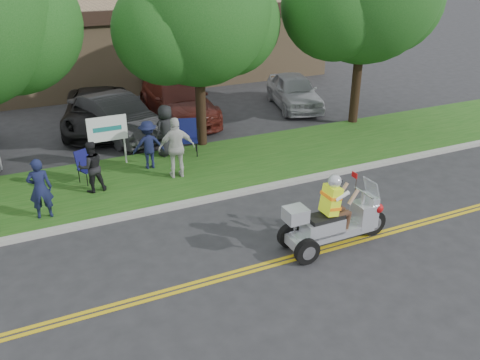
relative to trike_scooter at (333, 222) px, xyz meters
name	(u,v)px	position (x,y,z in m)	size (l,w,h in m)	color
ground	(291,245)	(-0.85, 0.41, -0.65)	(120.00, 120.00, 0.00)	#28282B
centerline_near	(304,257)	(-0.85, -0.17, -0.65)	(60.00, 0.10, 0.01)	gold
centerline_far	(300,254)	(-0.85, -0.01, -0.65)	(60.00, 0.10, 0.01)	gold
curb	(238,193)	(-0.85, 3.46, -0.59)	(60.00, 0.25, 0.12)	#A8A89E
grass_verge	(210,167)	(-0.85, 5.61, -0.60)	(60.00, 4.00, 0.10)	#1C5115
commercial_building	(148,39)	(1.15, 19.39, 1.36)	(18.00, 8.20, 4.00)	#9E7F5B
tree_mid	(199,19)	(-0.30, 7.64, 3.78)	(5.88, 4.80, 7.05)	#332114
business_sign	(107,131)	(-3.75, 7.01, 0.60)	(1.25, 0.06, 1.75)	silver
trike_scooter	(333,222)	(0.00, 0.00, 0.00)	(2.85, 0.95, 1.87)	black
lawn_chair_a	(188,135)	(-1.11, 6.94, 0.12)	(0.79, 0.81, 1.20)	black
lawn_chair_b	(86,164)	(-4.66, 6.07, 0.00)	(0.69, 0.70, 0.98)	black
spectator_adult_left	(40,188)	(-6.09, 4.25, 0.27)	(0.60, 0.39, 1.64)	#161C3F
spectator_adult_mid	(91,167)	(-4.62, 5.29, 0.21)	(0.74, 0.57, 1.51)	black
spectator_adult_right	(177,148)	(-2.07, 5.23, 0.40)	(1.11, 0.46, 1.89)	silver
spectator_chair_a	(148,145)	(-2.66, 6.28, 0.23)	(1.01, 0.58, 1.56)	#151A3C
spectator_chair_b	(166,130)	(-1.81, 7.11, 0.32)	(0.85, 0.55, 1.74)	black
parked_car_left	(116,117)	(-2.85, 9.99, 0.12)	(1.65, 4.72, 1.56)	#2C2C2F
parked_car_mid	(97,111)	(-3.33, 11.19, 0.09)	(2.47, 5.35, 1.49)	black
parked_car_right	(178,100)	(-0.05, 11.07, 0.15)	(2.24, 5.51, 1.60)	#541A13
parked_car_far_right	(294,91)	(5.18, 10.49, 0.09)	(1.76, 4.37, 1.49)	#9C9DA2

